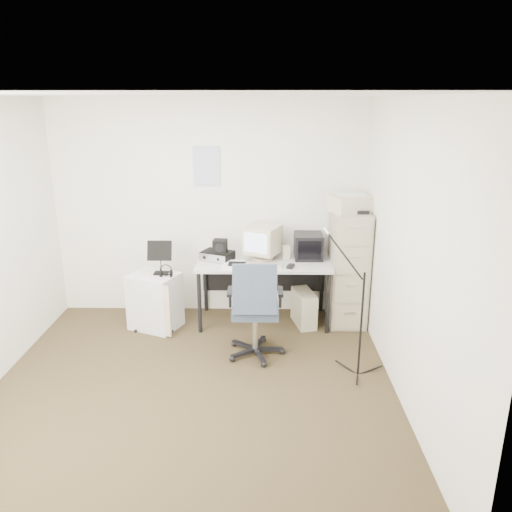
{
  "coord_description": "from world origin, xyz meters",
  "views": [
    {
      "loc": [
        0.62,
        -3.87,
        2.47
      ],
      "look_at": [
        0.55,
        0.95,
        0.95
      ],
      "focal_mm": 35.0,
      "sensor_mm": 36.0,
      "label": 1
    }
  ],
  "objects_px": {
    "side_cart": "(155,301)",
    "filing_cabinet": "(348,268)",
    "desk": "(264,292)",
    "office_chair": "(255,307)"
  },
  "relations": [
    {
      "from": "office_chair",
      "to": "filing_cabinet",
      "type": "bearing_deg",
      "value": 38.31
    },
    {
      "from": "side_cart",
      "to": "filing_cabinet",
      "type": "bearing_deg",
      "value": 28.37
    },
    {
      "from": "filing_cabinet",
      "to": "desk",
      "type": "bearing_deg",
      "value": -178.19
    },
    {
      "from": "filing_cabinet",
      "to": "office_chair",
      "type": "relative_size",
      "value": 1.27
    },
    {
      "from": "office_chair",
      "to": "side_cart",
      "type": "bearing_deg",
      "value": 150.94
    },
    {
      "from": "desk",
      "to": "side_cart",
      "type": "xyz_separation_m",
      "value": [
        -1.22,
        -0.17,
        -0.05
      ]
    },
    {
      "from": "filing_cabinet",
      "to": "desk",
      "type": "distance_m",
      "value": 0.99
    },
    {
      "from": "desk",
      "to": "office_chair",
      "type": "relative_size",
      "value": 1.47
    },
    {
      "from": "filing_cabinet",
      "to": "office_chair",
      "type": "xyz_separation_m",
      "value": [
        -1.03,
        -0.82,
        -0.14
      ]
    },
    {
      "from": "office_chair",
      "to": "side_cart",
      "type": "height_order",
      "value": "office_chair"
    }
  ]
}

